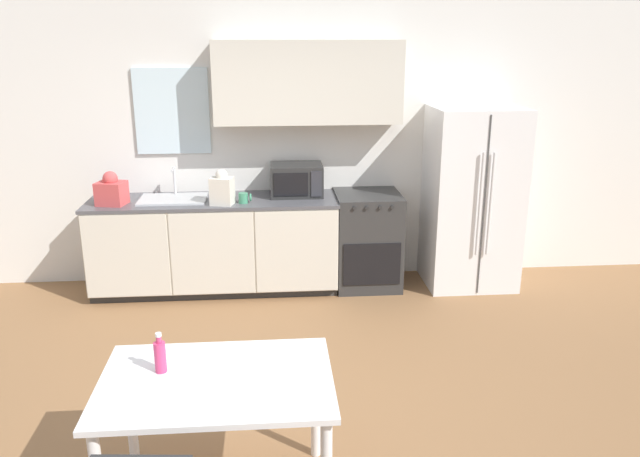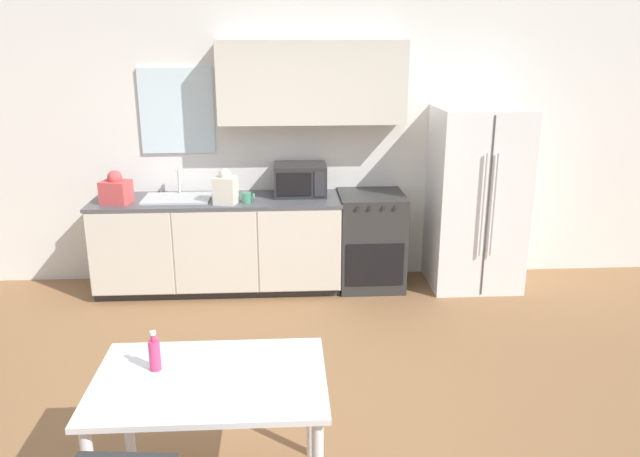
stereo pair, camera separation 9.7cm
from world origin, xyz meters
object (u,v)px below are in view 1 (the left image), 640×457
oven_range (367,240)px  dining_table (217,397)px  coffee_mug (244,198)px  drink_bottle (160,356)px  refrigerator (472,198)px  microwave (296,180)px

oven_range → dining_table: (-1.23, -2.95, 0.17)m
coffee_mug → dining_table: 2.80m
dining_table → drink_bottle: drink_bottle is taller
refrigerator → coffee_mug: refrigerator is taller
oven_range → drink_bottle: bearing=-117.9°
dining_table → refrigerator: bearing=52.5°
coffee_mug → dining_table: coffee_mug is taller
oven_range → coffee_mug: 1.29m
oven_range → drink_bottle: size_ratio=4.30×
oven_range → coffee_mug: bearing=-171.7°
microwave → coffee_mug: bearing=-151.8°
microwave → coffee_mug: 0.57m
oven_range → refrigerator: size_ratio=0.53×
coffee_mug → microwave: bearing=28.2°
drink_bottle → coffee_mug: bearing=82.9°
microwave → oven_range: bearing=-7.7°
coffee_mug → dining_table: size_ratio=0.10×
coffee_mug → oven_range: bearing=8.3°
dining_table → drink_bottle: size_ratio=5.41×
oven_range → coffee_mug: coffee_mug is taller
refrigerator → coffee_mug: bearing=-176.3°
oven_range → dining_table: size_ratio=0.79×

